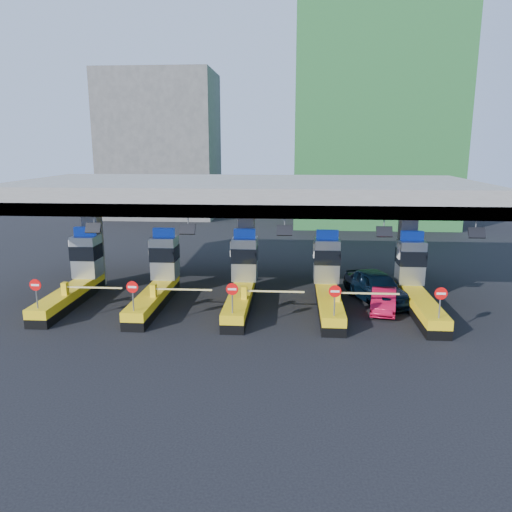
{
  "coord_description": "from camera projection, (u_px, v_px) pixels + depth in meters",
  "views": [
    {
      "loc": [
        2.9,
        -27.94,
        9.18
      ],
      "look_at": [
        0.83,
        0.0,
        2.89
      ],
      "focal_mm": 35.0,
      "sensor_mm": 36.0,
      "label": 1
    }
  ],
  "objects": [
    {
      "name": "bg_building_scaffold",
      "position": [
        375.0,
        101.0,
        56.61
      ],
      "size": [
        18.0,
        12.0,
        28.0
      ],
      "primitive_type": "cube",
      "color": "#1E5926",
      "rests_on": "ground"
    },
    {
      "name": "toll_lane_far_left",
      "position": [
        78.0,
        276.0,
        30.09
      ],
      "size": [
        4.43,
        8.0,
        4.16
      ],
      "color": "black",
      "rests_on": "ground"
    },
    {
      "name": "toll_lane_center",
      "position": [
        242.0,
        279.0,
        29.37
      ],
      "size": [
        4.43,
        8.0,
        4.16
      ],
      "color": "black",
      "rests_on": "ground"
    },
    {
      "name": "red_car",
      "position": [
        384.0,
        300.0,
        27.96
      ],
      "size": [
        2.02,
        3.97,
        1.25
      ],
      "primitive_type": "imported",
      "rotation": [
        0.0,
        0.0,
        -0.19
      ],
      "color": "#B80E30",
      "rests_on": "ground"
    },
    {
      "name": "van",
      "position": [
        376.0,
        287.0,
        29.59
      ],
      "size": [
        3.87,
        5.87,
        1.86
      ],
      "primitive_type": "imported",
      "rotation": [
        0.0,
        0.0,
        0.34
      ],
      "color": "black",
      "rests_on": "ground"
    },
    {
      "name": "toll_lane_left",
      "position": [
        159.0,
        278.0,
        29.73
      ],
      "size": [
        4.43,
        8.0,
        4.16
      ],
      "color": "black",
      "rests_on": "ground"
    },
    {
      "name": "ground",
      "position": [
        242.0,
        304.0,
        29.4
      ],
      "size": [
        120.0,
        120.0,
        0.0
      ],
      "primitive_type": "plane",
      "color": "black",
      "rests_on": "ground"
    },
    {
      "name": "toll_canopy",
      "position": [
        246.0,
        195.0,
        30.86
      ],
      "size": [
        28.0,
        12.09,
        7.0
      ],
      "color": "slate",
      "rests_on": "ground"
    },
    {
      "name": "bg_building_concrete",
      "position": [
        161.0,
        146.0,
        63.47
      ],
      "size": [
        14.0,
        10.0,
        18.0
      ],
      "primitive_type": "cube",
      "color": "#4C4C49",
      "rests_on": "ground"
    },
    {
      "name": "toll_lane_far_right",
      "position": [
        415.0,
        283.0,
        28.65
      ],
      "size": [
        4.43,
        8.0,
        4.16
      ],
      "color": "black",
      "rests_on": "ground"
    },
    {
      "name": "toll_lane_right",
      "position": [
        328.0,
        281.0,
        29.01
      ],
      "size": [
        4.43,
        8.0,
        4.16
      ],
      "color": "black",
      "rests_on": "ground"
    }
  ]
}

